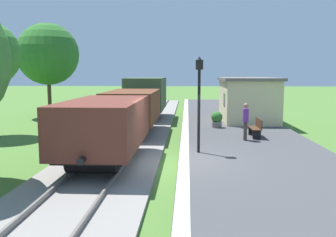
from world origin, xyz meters
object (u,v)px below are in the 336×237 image
at_px(potted_planter, 217,119).
at_px(tree_trackside_far, 48,54).
at_px(person_waiting, 246,120).
at_px(freight_train, 134,106).
at_px(bench_near_hut, 256,127).
at_px(lamp_post_near, 199,87).
at_px(station_hut, 247,99).
at_px(bench_down_platform, 229,106).

bearing_deg(potted_planter, tree_trackside_far, 151.57).
bearing_deg(person_waiting, freight_train, -24.74).
height_order(freight_train, potted_planter, freight_train).
bearing_deg(bench_near_hut, potted_planter, 118.39).
height_order(person_waiting, lamp_post_near, lamp_post_near).
relative_size(potted_planter, tree_trackside_far, 0.13).
xyz_separation_m(bench_near_hut, lamp_post_near, (-2.87, -3.57, 2.08)).
relative_size(freight_train, station_hut, 3.34).
bearing_deg(station_hut, bench_near_hut, -95.25).
height_order(freight_train, person_waiting, freight_train).
height_order(bench_near_hut, potted_planter, potted_planter).
bearing_deg(lamp_post_near, person_waiting, 50.76).
relative_size(potted_planter, lamp_post_near, 0.25).
height_order(potted_planter, lamp_post_near, lamp_post_near).
xyz_separation_m(freight_train, lamp_post_near, (3.35, -5.78, 1.30)).
relative_size(bench_down_platform, potted_planter, 1.64).
bearing_deg(bench_down_platform, freight_train, -123.99).
bearing_deg(lamp_post_near, bench_down_platform, 79.17).
bearing_deg(bench_near_hut, tree_trackside_far, 145.11).
height_order(bench_down_platform, tree_trackside_far, tree_trackside_far).
bearing_deg(potted_planter, freight_train, -169.85).
height_order(freight_train, station_hut, station_hut).
bearing_deg(lamp_post_near, potted_planter, 79.45).
height_order(freight_train, bench_down_platform, freight_train).
bearing_deg(station_hut, potted_planter, -124.42).
xyz_separation_m(freight_train, person_waiting, (5.57, -3.07, -0.32)).
distance_m(freight_train, person_waiting, 6.37).
distance_m(freight_train, bench_down_platform, 11.16).
relative_size(station_hut, potted_planter, 6.33).
relative_size(person_waiting, lamp_post_near, 0.46).
height_order(lamp_post_near, tree_trackside_far, tree_trackside_far).
relative_size(freight_train, bench_down_platform, 12.93).
height_order(bench_near_hut, person_waiting, person_waiting).
xyz_separation_m(bench_near_hut, person_waiting, (-0.65, -0.85, 0.46)).
bearing_deg(lamp_post_near, freight_train, 120.09).
bearing_deg(bench_down_platform, tree_trackside_far, -172.37).
distance_m(freight_train, station_hut, 7.92).
bearing_deg(station_hut, freight_train, -149.17).
bearing_deg(freight_train, bench_near_hut, -19.61).
relative_size(bench_down_platform, person_waiting, 0.88).
xyz_separation_m(person_waiting, tree_trackside_far, (-13.12, 10.45, 3.53)).
distance_m(station_hut, bench_down_platform, 5.29).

